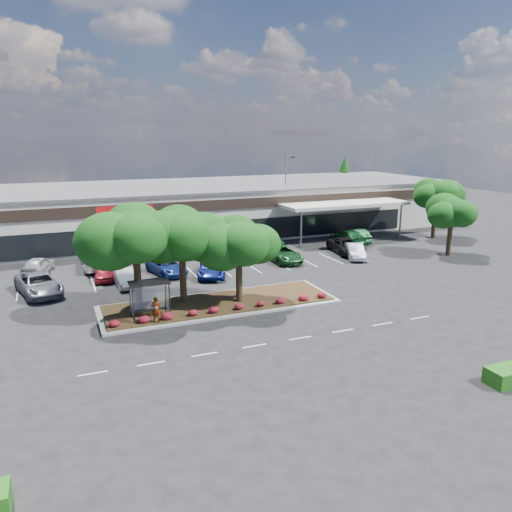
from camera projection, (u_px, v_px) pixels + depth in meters
name	position (u px, v px, depth m)	size (l,w,h in m)	color
ground	(264.00, 319.00, 35.41)	(160.00, 160.00, 0.00)	black
retail_store	(162.00, 209.00, 65.12)	(80.40, 25.20, 6.25)	silver
landscape_island	(220.00, 304.00, 38.23)	(18.00, 6.00, 0.26)	gray
lane_markings	(217.00, 280.00, 44.71)	(33.12, 20.06, 0.01)	silver
shrub_row	(229.00, 308.00, 36.26)	(17.00, 0.80, 0.50)	maroon
bus_shelter	(149.00, 289.00, 34.73)	(2.75, 1.55, 2.59)	black
island_tree_west	(136.00, 258.00, 35.48)	(7.20, 7.20, 7.89)	#0F370D
island_tree_mid	(182.00, 255.00, 37.48)	(6.60, 6.60, 7.32)	#0F370D
island_tree_east	(239.00, 260.00, 37.71)	(5.80, 5.80, 6.50)	#0F370D
tree_east_near	(451.00, 225.00, 53.23)	(5.60, 5.60, 6.51)	#0F370D
tree_east_far	(435.00, 208.00, 62.13)	(6.40, 6.40, 7.62)	#0F370D
conifer_north_east	(344.00, 183.00, 86.41)	(3.96, 3.96, 9.00)	#0F370D
person_waiting	(156.00, 309.00, 33.95)	(0.66, 0.43, 1.81)	#594C47
light_pole	(286.00, 199.00, 65.09)	(1.43, 0.50, 10.07)	gray
survey_stake	(232.00, 362.00, 27.33)	(0.07, 0.14, 1.01)	tan
car_0	(39.00, 284.00, 40.69)	(2.83, 6.13, 1.70)	slate
car_1	(104.00, 272.00, 44.83)	(1.68, 4.17, 1.42)	maroon
car_2	(125.00, 277.00, 43.03)	(1.58, 4.52, 1.49)	#A3A8B0
car_3	(167.00, 267.00, 46.55)	(2.39, 5.18, 1.44)	navy
car_4	(212.00, 268.00, 45.93)	(2.44, 5.29, 1.47)	navy
car_5	(282.00, 254.00, 51.20)	(2.66, 5.77, 1.60)	#19471F
car_6	(274.00, 251.00, 52.40)	(1.84, 4.56, 1.56)	#1F5424
car_7	(346.00, 246.00, 54.63)	(2.70, 5.85, 1.63)	black
car_8	(355.00, 251.00, 52.46)	(1.61, 4.63, 1.53)	#A0A6AC
car_9	(38.00, 265.00, 46.90)	(1.84, 4.58, 1.56)	#9C9FA6
car_10	(94.00, 261.00, 48.22)	(2.16, 5.32, 1.54)	silver
car_11	(123.00, 252.00, 52.06)	(1.93, 4.81, 1.64)	maroon
car_12	(176.00, 249.00, 53.54)	(1.60, 4.58, 1.51)	maroon
car_13	(198.00, 246.00, 55.19)	(1.61, 4.00, 1.36)	black
car_14	(263.00, 243.00, 56.01)	(1.73, 4.96, 1.63)	black
car_15	(276.00, 244.00, 55.85)	(1.76, 4.37, 1.49)	#16441E
car_16	(348.00, 237.00, 59.14)	(2.39, 5.88, 1.71)	#144721
car_17	(357.00, 235.00, 60.19)	(1.77, 5.07, 1.67)	#184A28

